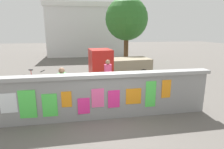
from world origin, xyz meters
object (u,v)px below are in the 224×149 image
motorcycle (63,86)px  person_walking (108,73)px  tree_roadside (127,19)px  auto_rickshaw_truck (117,65)px  bicycle_near (167,89)px  bicycle_far (35,81)px  person_bystander (62,84)px

motorcycle → person_walking: bearing=-0.9°
motorcycle → tree_roadside: tree_roadside is taller
auto_rickshaw_truck → bicycle_near: size_ratio=2.20×
bicycle_far → auto_rickshaw_truck: bearing=10.4°
bicycle_near → bicycle_far: size_ratio=1.02×
bicycle_near → person_bystander: bearing=-172.0°
person_bystander → motorcycle: bearing=95.1°
auto_rickshaw_truck → bicycle_far: (-4.54, -0.83, -0.54)m
person_bystander → tree_roadside: tree_roadside is taller
bicycle_near → auto_rickshaw_truck: bearing=115.7°
bicycle_near → person_bystander: person_bystander is taller
bicycle_near → person_walking: bearing=161.5°
motorcycle → bicycle_far: bearing=133.4°
bicycle_far → tree_roadside: size_ratio=0.30×
auto_rickshaw_truck → person_bystander: auto_rickshaw_truck is taller
auto_rickshaw_truck → motorcycle: 3.90m
auto_rickshaw_truck → person_bystander: size_ratio=2.30×
motorcycle → person_walking: person_walking is taller
bicycle_far → person_bystander: person_bystander is taller
bicycle_far → person_bystander: 3.63m
bicycle_near → bicycle_far: (-6.15, 2.52, 0.00)m
bicycle_near → bicycle_far: same height
auto_rickshaw_truck → motorcycle: bearing=-140.3°
bicycle_far → person_bystander: (1.69, -3.15, 0.62)m
bicycle_near → bicycle_far: 6.65m
person_walking → auto_rickshaw_truck: bearing=69.7°
person_bystander → tree_roadside: size_ratio=0.30×
motorcycle → bicycle_near: 4.68m
tree_roadside → auto_rickshaw_truck: bearing=-110.8°
motorcycle → tree_roadside: 8.94m
person_bystander → tree_roadside: (4.52, 8.39, 2.77)m
motorcycle → person_bystander: (0.13, -1.51, 0.52)m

